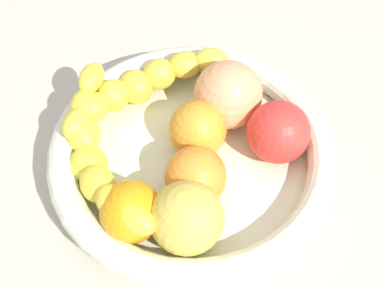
# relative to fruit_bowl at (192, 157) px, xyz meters

# --- Properties ---
(kitchen_counter) EXTENTS (1.20, 1.20, 0.03)m
(kitchen_counter) POSITION_rel_fruit_bowl_xyz_m (0.00, 0.00, -0.04)
(kitchen_counter) COLOR #B6AB9B
(kitchen_counter) RESTS_ON ground
(fruit_bowl) EXTENTS (0.30, 0.30, 0.05)m
(fruit_bowl) POSITION_rel_fruit_bowl_xyz_m (0.00, 0.00, 0.00)
(fruit_bowl) COLOR beige
(fruit_bowl) RESTS_ON kitchen_counter
(banana_draped_left) EXTENTS (0.18, 0.15, 0.06)m
(banana_draped_left) POSITION_rel_fruit_bowl_xyz_m (-0.07, -0.06, 0.03)
(banana_draped_left) COLOR yellow
(banana_draped_left) RESTS_ON fruit_bowl
(banana_draped_right) EXTENTS (0.11, 0.19, 0.05)m
(banana_draped_right) POSITION_rel_fruit_bowl_xyz_m (-0.09, 0.04, 0.02)
(banana_draped_right) COLOR yellow
(banana_draped_right) RESTS_ON fruit_bowl
(orange_front) EXTENTS (0.06, 0.06, 0.06)m
(orange_front) POSITION_rel_fruit_bowl_xyz_m (-0.01, -0.10, 0.02)
(orange_front) COLOR orange
(orange_front) RESTS_ON fruit_bowl
(orange_mid_left) EXTENTS (0.06, 0.06, 0.06)m
(orange_mid_left) POSITION_rel_fruit_bowl_xyz_m (0.02, -0.03, 0.02)
(orange_mid_left) COLOR orange
(orange_mid_left) RESTS_ON fruit_bowl
(orange_mid_right) EXTENTS (0.06, 0.06, 0.06)m
(orange_mid_right) POSITION_rel_fruit_bowl_xyz_m (-0.01, 0.02, 0.02)
(orange_mid_right) COLOR orange
(orange_mid_right) RESTS_ON fruit_bowl
(tomato_red) EXTENTS (0.07, 0.07, 0.07)m
(tomato_red) POSITION_rel_fruit_bowl_xyz_m (0.07, 0.06, 0.03)
(tomato_red) COLOR red
(tomato_red) RESTS_ON fruit_bowl
(peach_blush) EXTENTS (0.07, 0.07, 0.07)m
(peach_blush) POSITION_rel_fruit_bowl_xyz_m (-0.00, 0.07, 0.03)
(peach_blush) COLOR #F99C68
(peach_blush) RESTS_ON fruit_bowl
(apple_yellow) EXTENTS (0.07, 0.07, 0.07)m
(apple_yellow) POSITION_rel_fruit_bowl_xyz_m (0.04, -0.08, 0.03)
(apple_yellow) COLOR gold
(apple_yellow) RESTS_ON fruit_bowl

